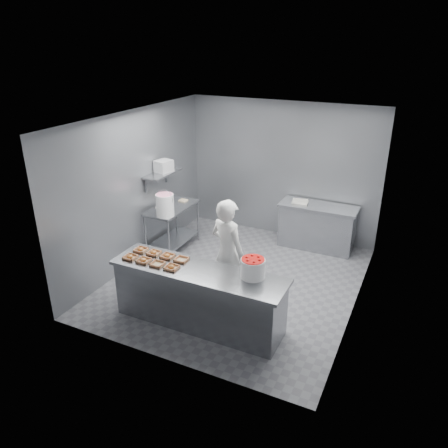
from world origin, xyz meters
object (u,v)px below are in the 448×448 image
at_px(tray_4, 141,250).
at_px(tray_5, 154,253).
at_px(worker, 228,253).
at_px(tray_7, 181,259).
at_px(tray_6, 167,256).
at_px(strawberry_tub, 253,267).
at_px(prep_table, 173,221).
at_px(tray_1, 144,260).
at_px(tray_2, 158,264).
at_px(glaze_bucket, 165,205).
at_px(tray_3, 172,267).
at_px(appliance, 164,166).
at_px(back_counter, 317,226).
at_px(tray_0, 130,257).
at_px(service_counter, 199,297).

distance_m(tray_4, tray_5, 0.24).
bearing_deg(worker, tray_5, 49.08).
bearing_deg(tray_7, tray_6, -180.00).
height_order(worker, strawberry_tub, worker).
distance_m(tray_4, worker, 1.33).
bearing_deg(tray_6, prep_table, 120.18).
relative_size(tray_1, worker, 0.11).
xyz_separation_m(tray_2, glaze_bucket, (-0.92, 1.64, 0.20)).
bearing_deg(worker, prep_table, -16.21).
distance_m(tray_3, tray_5, 0.55).
bearing_deg(tray_1, appliance, 114.76).
bearing_deg(appliance, strawberry_tub, -21.70).
bearing_deg(glaze_bucket, tray_7, -49.90).
bearing_deg(strawberry_tub, tray_4, -179.48).
bearing_deg(tray_6, tray_5, 180.00).
relative_size(back_counter, tray_2, 8.01).
bearing_deg(tray_6, appliance, 123.23).
bearing_deg(tray_3, strawberry_tub, 14.14).
height_order(tray_0, appliance, appliance).
bearing_deg(tray_4, appliance, 111.74).
bearing_deg(tray_6, service_counter, -12.65).
bearing_deg(tray_3, tray_5, 150.97).
height_order(prep_table, tray_0, tray_0).
xyz_separation_m(tray_0, tray_3, (0.72, 0.00, 0.00)).
bearing_deg(tray_1, strawberry_tub, 10.01).
height_order(tray_1, strawberry_tub, strawberry_tub).
bearing_deg(tray_4, tray_5, 0.00).
bearing_deg(tray_0, prep_table, 105.47).
distance_m(back_counter, tray_4, 3.72).
relative_size(tray_5, tray_6, 1.00).
distance_m(tray_2, tray_5, 0.36).
distance_m(service_counter, worker, 0.83).
height_order(tray_5, tray_6, same).
xyz_separation_m(tray_2, worker, (0.73, 0.83, -0.05)).
relative_size(tray_0, appliance, 0.63).
distance_m(tray_1, glaze_bucket, 1.79).
bearing_deg(tray_3, tray_0, 180.00).
bearing_deg(tray_6, worker, 37.75).
bearing_deg(strawberry_tub, tray_0, -171.27).
bearing_deg(prep_table, tray_2, -63.04).
relative_size(tray_1, appliance, 0.63).
bearing_deg(glaze_bucket, appliance, 122.05).
height_order(tray_2, glaze_bucket, glaze_bucket).
relative_size(tray_2, tray_5, 1.00).
relative_size(back_counter, glaze_bucket, 2.98).
bearing_deg(tray_6, tray_1, -132.01).
height_order(tray_3, strawberry_tub, strawberry_tub).
xyz_separation_m(tray_5, glaze_bucket, (-0.68, 1.38, 0.19)).
height_order(tray_2, tray_5, tray_5).
bearing_deg(strawberry_tub, worker, 139.30).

